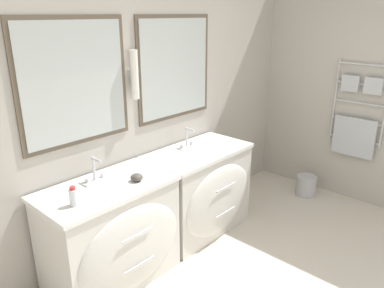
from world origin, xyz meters
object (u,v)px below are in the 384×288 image
at_px(vanity_right, 201,191).
at_px(waste_bin, 306,185).
at_px(vanity_left, 113,235).
at_px(amenity_bowl, 137,177).
at_px(toiletry_bottle, 73,197).

height_order(vanity_right, waste_bin, vanity_right).
distance_m(vanity_left, amenity_bowl, 0.51).
bearing_deg(amenity_bowl, vanity_right, 4.54).
distance_m(vanity_left, waste_bin, 2.59).
bearing_deg(vanity_left, waste_bin, -10.09).
relative_size(toiletry_bottle, amenity_bowl, 1.44).
bearing_deg(vanity_left, amenity_bowl, -17.59).
distance_m(vanity_left, vanity_right, 1.07).
xyz_separation_m(toiletry_bottle, waste_bin, (2.86, -0.39, -0.80)).
xyz_separation_m(vanity_right, amenity_bowl, (-0.86, -0.07, 0.46)).
xyz_separation_m(vanity_left, toiletry_bottle, (-0.34, -0.06, 0.49)).
relative_size(vanity_left, waste_bin, 4.25).
distance_m(vanity_right, toiletry_bottle, 1.49).
height_order(vanity_left, amenity_bowl, amenity_bowl).
relative_size(amenity_bowl, waste_bin, 0.40).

